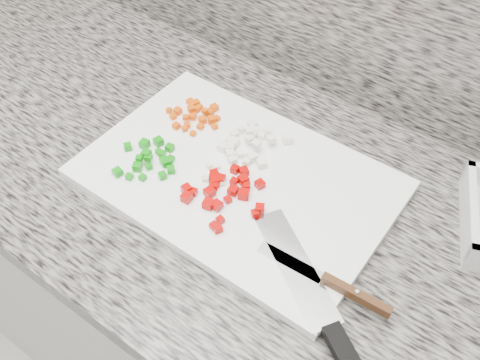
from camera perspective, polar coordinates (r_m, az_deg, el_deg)
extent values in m
cube|color=silver|center=(1.31, -2.69, -12.48)|extent=(3.92, 0.62, 0.86)
cube|color=slate|center=(0.94, -3.65, 0.97)|extent=(3.96, 0.64, 0.04)
cube|color=white|center=(0.89, -0.29, 0.13)|extent=(0.50, 0.34, 0.02)
cube|color=#D54804|center=(0.97, -6.82, 5.76)|extent=(0.01, 0.01, 0.01)
cube|color=#D54804|center=(1.00, -7.58, 7.35)|extent=(0.01, 0.01, 0.01)
cube|color=#D54804|center=(1.01, -5.11, 8.00)|extent=(0.02, 0.02, 0.01)
cube|color=#D54804|center=(0.97, -5.65, 5.89)|extent=(0.01, 0.01, 0.01)
cube|color=#D54804|center=(0.98, -5.08, 6.78)|extent=(0.02, 0.02, 0.01)
cube|color=#D54804|center=(0.96, -5.91, 5.48)|extent=(0.01, 0.01, 0.01)
cube|color=#D54804|center=(0.96, -2.72, 5.73)|extent=(0.01, 0.01, 0.01)
cube|color=#D54804|center=(1.00, -4.31, 7.76)|extent=(0.01, 0.01, 0.01)
cube|color=#D54804|center=(1.00, -4.65, 7.53)|extent=(0.01, 0.01, 0.01)
cube|color=#D54804|center=(0.97, -5.83, 6.67)|extent=(0.01, 0.01, 0.01)
cube|color=#D54804|center=(1.00, -6.67, 7.33)|extent=(0.01, 0.01, 0.01)
cube|color=#D54804|center=(0.98, -4.04, 6.43)|extent=(0.02, 0.02, 0.01)
cube|color=#D54804|center=(0.97, -3.02, 6.41)|extent=(0.02, 0.02, 0.01)
cube|color=#D54804|center=(1.02, -5.32, 8.31)|extent=(0.02, 0.02, 0.01)
cube|color=#D54804|center=(0.96, -4.24, 5.74)|extent=(0.01, 0.01, 0.01)
cube|color=#D54804|center=(1.00, -2.75, 7.72)|extent=(0.01, 0.01, 0.01)
cube|color=#D54804|center=(0.99, -7.15, 6.74)|extent=(0.01, 0.01, 0.01)
cube|color=#D54804|center=(0.99, -3.24, 7.18)|extent=(0.01, 0.01, 0.01)
cube|color=#D54804|center=(1.01, -4.71, 8.16)|extent=(0.02, 0.02, 0.01)
cube|color=#D54804|center=(0.95, -5.04, 4.99)|extent=(0.01, 0.01, 0.01)
cube|color=#D54804|center=(0.98, -3.77, 7.32)|extent=(0.01, 0.01, 0.01)
cube|color=#D54804|center=(0.97, -6.82, 5.65)|extent=(0.01, 0.01, 0.01)
cube|color=#D54804|center=(0.99, -5.23, 7.54)|extent=(0.02, 0.02, 0.01)
cube|color=#D54804|center=(0.98, -2.46, 6.59)|extent=(0.01, 0.01, 0.01)
cube|color=white|center=(0.95, 1.42, 5.36)|extent=(0.02, 0.02, 0.01)
cube|color=white|center=(0.92, 0.98, 4.37)|extent=(0.01, 0.01, 0.01)
cube|color=white|center=(0.93, 1.01, 5.20)|extent=(0.02, 0.02, 0.01)
cube|color=white|center=(0.92, -1.89, 3.52)|extent=(0.02, 0.02, 0.01)
cube|color=white|center=(0.90, 0.70, 1.92)|extent=(0.02, 0.02, 0.01)
cube|color=white|center=(0.90, -0.83, 2.09)|extent=(0.02, 0.02, 0.01)
cube|color=white|center=(0.94, 5.05, 4.36)|extent=(0.02, 0.02, 0.01)
cube|color=white|center=(0.94, 1.36, 4.89)|extent=(0.02, 0.02, 0.01)
cube|color=white|center=(0.94, 1.04, 4.52)|extent=(0.02, 0.02, 0.01)
cube|color=white|center=(0.89, 2.30, 1.76)|extent=(0.02, 0.02, 0.01)
cube|color=white|center=(0.93, -1.06, 4.22)|extent=(0.01, 0.01, 0.01)
cube|color=white|center=(0.93, -0.64, 4.07)|extent=(0.02, 0.02, 0.01)
cube|color=white|center=(0.95, 2.80, 5.18)|extent=(0.02, 0.02, 0.01)
cube|color=white|center=(0.94, 2.26, 4.75)|extent=(0.02, 0.02, 0.01)
cube|color=white|center=(0.90, 1.25, 2.47)|extent=(0.02, 0.02, 0.01)
cube|color=white|center=(0.96, 1.31, 5.98)|extent=(0.02, 0.02, 0.01)
cube|color=white|center=(0.90, 1.34, 2.41)|extent=(0.02, 0.02, 0.01)
cube|color=white|center=(0.95, 0.18, 5.41)|extent=(0.01, 0.01, 0.01)
cube|color=white|center=(0.92, 3.35, 4.38)|extent=(0.02, 0.02, 0.01)
cube|color=white|center=(0.95, 1.74, 5.10)|extent=(0.01, 0.01, 0.01)
cube|color=white|center=(0.91, 0.11, 2.77)|extent=(0.02, 0.02, 0.01)
cube|color=white|center=(0.94, -0.61, 4.89)|extent=(0.02, 0.02, 0.01)
cube|color=white|center=(0.91, 1.76, 3.84)|extent=(0.01, 0.01, 0.01)
cube|color=white|center=(0.91, -1.05, 2.77)|extent=(0.02, 0.02, 0.01)
cube|color=white|center=(0.92, -1.07, 3.53)|extent=(0.02, 0.02, 0.01)
cube|color=white|center=(0.92, -1.49, 3.43)|extent=(0.02, 0.02, 0.01)
cube|color=#0D840C|center=(0.90, -10.90, 1.39)|extent=(0.02, 0.02, 0.01)
cube|color=#0D840C|center=(0.91, -10.70, 2.27)|extent=(0.01, 0.01, 0.01)
cube|color=#0D840C|center=(0.89, -10.35, 0.28)|extent=(0.01, 0.01, 0.01)
cube|color=#0D840C|center=(0.94, -10.15, 3.80)|extent=(0.02, 0.02, 0.01)
cube|color=#0D840C|center=(0.89, -8.27, 0.47)|extent=(0.02, 0.02, 0.01)
cube|color=#0D840C|center=(0.91, -7.38, 2.25)|extent=(0.01, 0.01, 0.01)
cube|color=#0D840C|center=(0.92, -8.30, 2.82)|extent=(0.01, 0.01, 0.01)
cube|color=#0D840C|center=(0.93, -7.49, 3.44)|extent=(0.01, 0.01, 0.01)
cube|color=#0D840C|center=(0.91, -8.05, 1.97)|extent=(0.02, 0.02, 0.01)
cube|color=#0D840C|center=(0.91, -9.97, 2.76)|extent=(0.02, 0.02, 0.01)
cube|color=#0D840C|center=(0.90, -9.75, 2.40)|extent=(0.01, 0.01, 0.01)
cube|color=#0D840C|center=(0.90, -12.95, 0.85)|extent=(0.02, 0.02, 0.01)
cube|color=#0D840C|center=(0.90, -9.71, 1.43)|extent=(0.01, 0.01, 0.01)
cube|color=#0D840C|center=(0.93, -8.66, 3.00)|extent=(0.01, 0.01, 0.01)
cube|color=#0D840C|center=(0.89, -7.37, 1.11)|extent=(0.02, 0.02, 0.01)
cube|color=#0D840C|center=(0.89, -11.73, 0.36)|extent=(0.01, 0.01, 0.01)
cube|color=#0D840C|center=(0.90, -7.83, 1.91)|extent=(0.02, 0.02, 0.01)
cube|color=#0D840C|center=(0.94, -11.88, 3.50)|extent=(0.02, 0.02, 0.01)
cube|color=#0D840C|center=(0.94, -8.69, 4.08)|extent=(0.02, 0.02, 0.01)
cube|color=#AA0402|center=(0.86, -2.85, -0.57)|extent=(0.02, 0.02, 0.01)
cube|color=#AA0402|center=(0.85, 0.48, -1.51)|extent=(0.02, 0.02, 0.01)
cube|color=#AA0402|center=(0.82, -2.13, -4.26)|extent=(0.01, 0.01, 0.01)
cube|color=#AA0402|center=(0.83, 1.61, -3.59)|extent=(0.02, 0.02, 0.01)
cube|color=#AA0402|center=(0.87, -2.88, 0.31)|extent=(0.02, 0.02, 0.01)
cube|color=#AA0402|center=(0.81, -2.40, -5.17)|extent=(0.02, 0.02, 0.01)
cube|color=#AA0402|center=(0.89, -0.54, 1.14)|extent=(0.01, 0.01, 0.01)
cube|color=#AA0402|center=(0.88, 0.41, 0.93)|extent=(0.02, 0.02, 0.01)
cube|color=#AA0402|center=(0.87, -2.69, -0.05)|extent=(0.02, 0.02, 0.01)
cube|color=#AA0402|center=(0.83, -2.49, -2.70)|extent=(0.02, 0.02, 0.01)
cube|color=#AA0402|center=(0.83, 2.12, -3.10)|extent=(0.02, 0.02, 0.01)
cube|color=#AA0402|center=(0.81, -2.82, -4.89)|extent=(0.01, 0.01, 0.01)
cube|color=#AA0402|center=(0.85, -5.72, -1.87)|extent=(0.02, 0.02, 0.01)
cube|color=#AA0402|center=(0.87, 0.37, 0.01)|extent=(0.02, 0.02, 0.01)
cube|color=#AA0402|center=(0.86, -5.72, -1.01)|extent=(0.02, 0.02, 0.01)
cube|color=#AA0402|center=(0.84, -1.32, -2.08)|extent=(0.01, 0.01, 0.01)
cube|color=#AA0402|center=(0.87, -2.06, 0.15)|extent=(0.02, 0.02, 0.01)
cube|color=#AA0402|center=(0.87, -0.63, -0.14)|extent=(0.01, 0.01, 0.01)
cube|color=#AA0402|center=(0.84, -3.41, -2.55)|extent=(0.02, 0.02, 0.01)
cube|color=#AA0402|center=(0.85, -0.75, -1.13)|extent=(0.02, 0.02, 0.01)
cube|color=#AA0402|center=(0.86, 2.14, -0.44)|extent=(0.02, 0.02, 0.01)
cube|color=#AA0402|center=(0.86, -5.02, -1.26)|extent=(0.01, 0.01, 0.01)
cube|color=#AA0402|center=(0.85, -3.26, -1.29)|extent=(0.02, 0.02, 0.01)
cube|color=#AA0402|center=(0.88, -2.75, 0.67)|extent=(0.02, 0.02, 0.01)
cube|color=#AA0402|center=(0.87, -2.47, -0.37)|extent=(0.01, 0.01, 0.01)
cube|color=#AA0402|center=(0.86, 0.70, -0.68)|extent=(0.02, 0.02, 0.01)
cube|color=#AA0402|center=(0.85, 0.35, -1.53)|extent=(0.02, 0.02, 0.01)
cube|color=#F9EFC0|center=(0.89, -2.43, 1.45)|extent=(0.01, 0.01, 0.01)
cube|color=#F9EFC0|center=(0.87, -0.84, 0.04)|extent=(0.01, 0.01, 0.01)
cube|color=#F9EFC0|center=(0.87, -1.92, -0.30)|extent=(0.01, 0.01, 0.01)
cube|color=#F9EFC0|center=(0.87, -2.32, -0.03)|extent=(0.01, 0.01, 0.01)
cube|color=#F9EFC0|center=(0.88, -3.65, 0.15)|extent=(0.01, 0.01, 0.01)
cube|color=#F9EFC0|center=(0.89, -3.31, 1.51)|extent=(0.01, 0.01, 0.01)
cube|color=#F9EFC0|center=(0.88, -3.16, 0.35)|extent=(0.01, 0.01, 0.01)
cube|color=#F9EFC0|center=(0.88, -2.83, 0.84)|extent=(0.01, 0.01, 0.01)
cube|color=#F9EFC0|center=(0.88, -3.63, 0.38)|extent=(0.01, 0.01, 0.01)
cube|color=#BBBDC2|center=(0.78, 5.95, -9.15)|extent=(0.20, 0.15, 0.00)
cube|color=#BBBDC2|center=(0.78, 5.39, -8.73)|extent=(0.10, 0.02, 0.00)
cube|color=#472611|center=(0.76, 12.26, -11.89)|extent=(0.10, 0.02, 0.02)
cylinder|color=#BBBDC2|center=(0.75, 12.37, -11.55)|extent=(0.01, 0.01, 0.00)
cube|color=silver|center=(0.89, 23.32, -3.01)|extent=(0.08, 0.17, 0.04)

